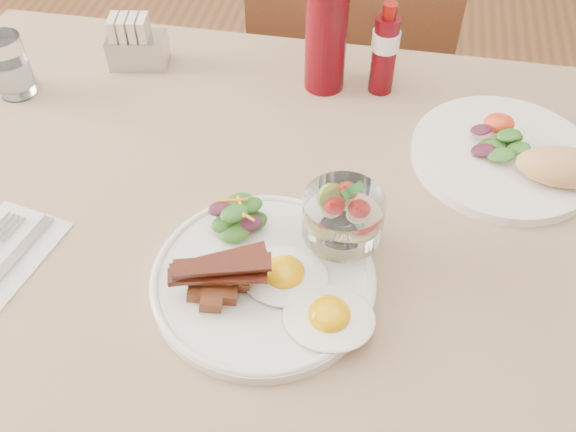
# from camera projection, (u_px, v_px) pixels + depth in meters

# --- Properties ---
(table) EXTENTS (1.33, 0.88, 0.75)m
(table) POSITION_uv_depth(u_px,v_px,m) (303.00, 259.00, 0.95)
(table) COLOR brown
(table) RESTS_ON ground
(chair_far) EXTENTS (0.42, 0.42, 0.93)m
(chair_far) POSITION_uv_depth(u_px,v_px,m) (350.00, 76.00, 1.49)
(chair_far) COLOR brown
(chair_far) RESTS_ON ground
(main_plate) EXTENTS (0.28, 0.28, 0.02)m
(main_plate) POSITION_uv_depth(u_px,v_px,m) (263.00, 280.00, 0.80)
(main_plate) COLOR white
(main_plate) RESTS_ON table
(fried_eggs) EXTENTS (0.18, 0.15, 0.03)m
(fried_eggs) POSITION_uv_depth(u_px,v_px,m) (306.00, 295.00, 0.76)
(fried_eggs) COLOR white
(fried_eggs) RESTS_ON main_plate
(bacon_potato_pile) EXTENTS (0.13, 0.08, 0.05)m
(bacon_potato_pile) POSITION_uv_depth(u_px,v_px,m) (218.00, 278.00, 0.76)
(bacon_potato_pile) COLOR brown
(bacon_potato_pile) RESTS_ON main_plate
(side_salad) EXTENTS (0.08, 0.08, 0.04)m
(side_salad) POSITION_uv_depth(u_px,v_px,m) (237.00, 218.00, 0.83)
(side_salad) COLOR #1B4B14
(side_salad) RESTS_ON main_plate
(fruit_cup) EXTENTS (0.10, 0.10, 0.10)m
(fruit_cup) POSITION_uv_depth(u_px,v_px,m) (343.00, 216.00, 0.78)
(fruit_cup) COLOR white
(fruit_cup) RESTS_ON main_plate
(second_plate) EXTENTS (0.28, 0.27, 0.07)m
(second_plate) POSITION_uv_depth(u_px,v_px,m) (517.00, 157.00, 0.94)
(second_plate) COLOR white
(second_plate) RESTS_ON table
(ketchup_bottle) EXTENTS (0.08, 0.08, 0.20)m
(ketchup_bottle) POSITION_uv_depth(u_px,v_px,m) (326.00, 36.00, 1.02)
(ketchup_bottle) COLOR #54040C
(ketchup_bottle) RESTS_ON table
(hot_sauce_bottle) EXTENTS (0.05, 0.05, 0.16)m
(hot_sauce_bottle) POSITION_uv_depth(u_px,v_px,m) (385.00, 50.00, 1.02)
(hot_sauce_bottle) COLOR #54040C
(hot_sauce_bottle) RESTS_ON table
(sugar_caddy) EXTENTS (0.11, 0.07, 0.09)m
(sugar_caddy) POSITION_uv_depth(u_px,v_px,m) (136.00, 45.00, 1.10)
(sugar_caddy) COLOR #B0B1B5
(sugar_caddy) RESTS_ON table
(water_glass) EXTENTS (0.06, 0.06, 0.10)m
(water_glass) POSITION_uv_depth(u_px,v_px,m) (11.00, 69.00, 1.04)
(water_glass) COLOR white
(water_glass) RESTS_ON table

